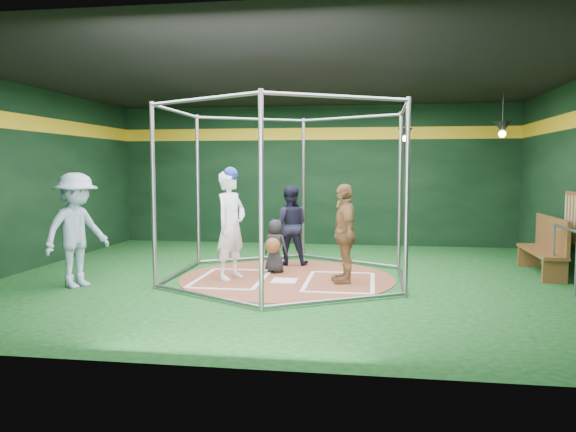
# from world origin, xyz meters

# --- Properties ---
(room_shell) EXTENTS (10.10, 9.10, 3.53)m
(room_shell) POSITION_xyz_m (0.00, 0.01, 1.75)
(room_shell) COLOR #0D3A12
(room_shell) RESTS_ON ground
(clay_disc) EXTENTS (3.80, 3.80, 0.01)m
(clay_disc) POSITION_xyz_m (0.00, 0.00, 0.01)
(clay_disc) COLOR brown
(clay_disc) RESTS_ON ground
(home_plate) EXTENTS (0.43, 0.43, 0.01)m
(home_plate) POSITION_xyz_m (0.00, -0.30, 0.02)
(home_plate) COLOR white
(home_plate) RESTS_ON clay_disc
(batter_box_left) EXTENTS (1.17, 1.77, 0.01)m
(batter_box_left) POSITION_xyz_m (-0.95, -0.25, 0.02)
(batter_box_left) COLOR white
(batter_box_left) RESTS_ON clay_disc
(batter_box_right) EXTENTS (1.17, 1.77, 0.01)m
(batter_box_right) POSITION_xyz_m (0.95, -0.25, 0.02)
(batter_box_right) COLOR white
(batter_box_right) RESTS_ON clay_disc
(batting_cage) EXTENTS (4.05, 4.67, 3.00)m
(batting_cage) POSITION_xyz_m (-0.00, -0.00, 1.50)
(batting_cage) COLOR gray
(batting_cage) RESTS_ON ground
(pendant_lamp_near) EXTENTS (0.34, 0.34, 0.90)m
(pendant_lamp_near) POSITION_xyz_m (2.20, 3.60, 2.74)
(pendant_lamp_near) COLOR black
(pendant_lamp_near) RESTS_ON room_shell
(pendant_lamp_far) EXTENTS (0.34, 0.34, 0.90)m
(pendant_lamp_far) POSITION_xyz_m (4.00, 2.00, 2.74)
(pendant_lamp_far) COLOR black
(pendant_lamp_far) RESTS_ON room_shell
(batter_figure) EXTENTS (0.68, 0.81, 1.96)m
(batter_figure) POSITION_xyz_m (-0.96, -0.23, 0.98)
(batter_figure) COLOR white
(batter_figure) RESTS_ON clay_disc
(visitor_leopard) EXTENTS (0.63, 1.05, 1.68)m
(visitor_leopard) POSITION_xyz_m (1.02, -0.24, 0.85)
(visitor_leopard) COLOR #AF814B
(visitor_leopard) RESTS_ON clay_disc
(catcher_figure) EXTENTS (0.55, 0.61, 0.99)m
(catcher_figure) POSITION_xyz_m (-0.30, 0.42, 0.51)
(catcher_figure) COLOR black
(catcher_figure) RESTS_ON clay_disc
(umpire) EXTENTS (0.82, 0.67, 1.58)m
(umpire) POSITION_xyz_m (-0.16, 1.34, 0.80)
(umpire) COLOR black
(umpire) RESTS_ON clay_disc
(bystander_blue) EXTENTS (1.11, 1.39, 1.87)m
(bystander_blue) POSITION_xyz_m (-3.30, -1.22, 0.94)
(bystander_blue) COLOR #8DA4BA
(bystander_blue) RESTS_ON ground
(dugout_bench) EXTENTS (0.43, 1.82, 1.06)m
(dugout_bench) POSITION_xyz_m (4.63, 1.06, 0.54)
(dugout_bench) COLOR brown
(dugout_bench) RESTS_ON ground
(steel_railing) EXTENTS (0.05, 1.17, 1.01)m
(steel_railing) POSITION_xyz_m (4.55, -0.20, 0.68)
(steel_railing) COLOR gray
(steel_railing) RESTS_ON ground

